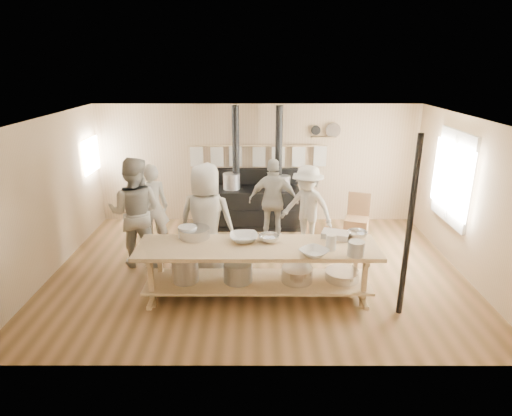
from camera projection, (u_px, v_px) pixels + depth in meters
The scene contains 24 objects.
ground at pixel (257, 269), 7.48m from camera, with size 7.00×7.00×0.00m, color brown.
room_shell at pixel (258, 180), 6.95m from camera, with size 7.00×7.00×7.00m.
window_right at pixel (453, 178), 7.56m from camera, with size 0.09×1.50×1.65m.
left_opening at pixel (91, 155), 8.85m from camera, with size 0.00×0.90×0.90m.
stove at pixel (257, 203), 9.31m from camera, with size 1.90×0.75×2.60m.
towel_rail at pixel (257, 153), 9.24m from camera, with size 3.00×0.04×0.47m.
back_wall_shelf at pixel (326, 133), 9.13m from camera, with size 0.63×0.14×0.32m.
prep_table at pixel (257, 266), 6.46m from camera, with size 3.60×0.90×0.85m.
support_post at pixel (409, 229), 5.78m from camera, with size 0.08×0.08×2.60m, color black.
cook_far_left at pixel (152, 207), 8.05m from camera, with size 0.61×0.40×1.68m, color #A5A192.
cook_left at pixel (135, 212), 7.41m from camera, with size 0.94×0.73×1.94m, color #A5A192.
cook_center at pixel (207, 221), 7.03m from camera, with size 0.94×0.61×1.93m, color #A5A192.
cook_right at pixel (274, 201), 8.43m from camera, with size 0.99×0.41×1.68m, color #A5A192.
cook_by_window at pixel (307, 208), 8.09m from camera, with size 1.06×0.61×1.64m, color #A5A192.
chair at pixel (356, 227), 8.61m from camera, with size 0.57×0.57×0.96m.
bowl_white_a at pixel (244, 238), 6.52m from camera, with size 0.43×0.43×0.11m, color silver.
bowl_steel_a at pixel (269, 238), 6.50m from camera, with size 0.32×0.32×0.10m, color silver.
bowl_white_b at pixel (314, 252), 6.03m from camera, with size 0.38×0.38×0.09m, color silver.
bowl_steel_b at pixel (357, 234), 6.65m from camera, with size 0.31×0.31×0.10m, color silver.
roasting_pan at pixel (336, 235), 6.65m from camera, with size 0.41×0.28×0.09m, color #B2B2B7.
mixing_bowl_large at pixel (195, 233), 6.64m from camera, with size 0.47×0.47×0.15m, color silver.
bucket_galv at pixel (356, 249), 6.01m from camera, with size 0.23×0.23×0.21m, color gray.
deep_bowl_enamel at pixel (187, 232), 6.64m from camera, with size 0.29×0.29×0.18m, color silver.
pitcher at pixel (331, 242), 6.20m from camera, with size 0.15×0.15×0.23m, color silver.
Camera 1 is at (-0.02, -6.72, 3.46)m, focal length 30.00 mm.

